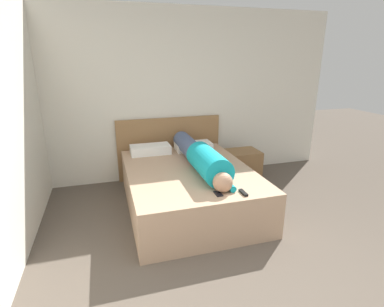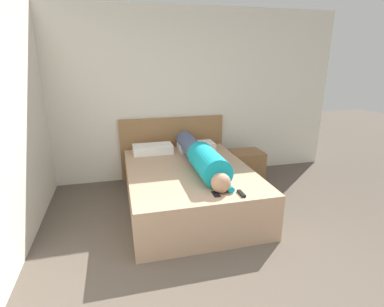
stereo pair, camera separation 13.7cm
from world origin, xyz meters
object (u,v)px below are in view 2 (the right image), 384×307
(bed, at_px, (189,188))
(nightstand, at_px, (246,166))
(person_lying, at_px, (202,157))
(pillow_near_headboard, at_px, (153,149))
(tv_remote, at_px, (241,194))
(cell_phone, at_px, (216,194))
(pillow_second, at_px, (196,146))

(bed, distance_m, nightstand, 1.29)
(person_lying, bearing_deg, pillow_near_headboard, 123.01)
(nightstand, relative_size, tv_remote, 3.29)
(bed, xyz_separation_m, cell_phone, (0.09, -0.79, 0.27))
(cell_phone, bearing_deg, pillow_near_headboard, 106.08)
(nightstand, height_order, tv_remote, tv_remote)
(nightstand, relative_size, pillow_near_headboard, 0.86)
(pillow_near_headboard, relative_size, pillow_second, 1.05)
(pillow_near_headboard, relative_size, cell_phone, 4.39)
(nightstand, distance_m, person_lying, 1.26)
(bed, xyz_separation_m, pillow_second, (0.30, 0.77, 0.32))
(person_lying, xyz_separation_m, tv_remote, (0.19, -0.83, -0.13))
(bed, height_order, pillow_second, pillow_second)
(pillow_second, distance_m, cell_phone, 1.58)
(pillow_second, height_order, tv_remote, pillow_second)
(bed, bearing_deg, person_lying, -9.67)
(person_lying, bearing_deg, tv_remote, -77.34)
(cell_phone, bearing_deg, tv_remote, -14.25)
(bed, xyz_separation_m, person_lying, (0.16, -0.03, 0.41))
(bed, bearing_deg, pillow_near_headboard, 115.14)
(person_lying, height_order, cell_phone, person_lying)
(cell_phone, bearing_deg, pillow_second, 82.43)
(cell_phone, bearing_deg, bed, 96.44)
(bed, height_order, tv_remote, tv_remote)
(pillow_near_headboard, height_order, pillow_second, pillow_near_headboard)
(person_lying, height_order, pillow_near_headboard, person_lying)
(nightstand, bearing_deg, pillow_near_headboard, 176.59)
(bed, relative_size, tv_remote, 13.38)
(bed, distance_m, pillow_second, 0.88)
(tv_remote, bearing_deg, person_lying, 102.66)
(pillow_near_headboard, distance_m, tv_remote, 1.77)
(pillow_near_headboard, bearing_deg, cell_phone, -73.92)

